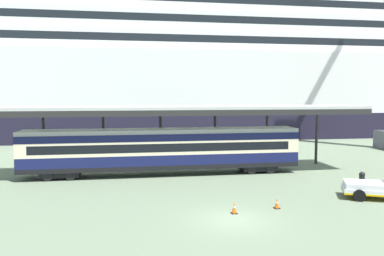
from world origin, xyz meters
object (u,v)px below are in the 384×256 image
traffic_cone_near (234,208)px  train_carriage (163,149)px  quay_bollard (362,177)px  traffic_cone_mid (277,203)px  cruise_ship (248,55)px

traffic_cone_near → train_carriage: bearing=105.1°
quay_bollard → traffic_cone_mid: bearing=-149.8°
traffic_cone_near → traffic_cone_mid: bearing=11.1°
traffic_cone_near → quay_bollard: quay_bollard is taller
traffic_cone_mid → quay_bollard: bearing=30.2°
cruise_ship → traffic_cone_mid: bearing=-105.1°
cruise_ship → quay_bollard: cruise_ship is taller
cruise_ship → traffic_cone_mid: (-13.05, -48.30, -14.26)m
cruise_ship → train_carriage: cruise_ship is taller
traffic_cone_mid → quay_bollard: 10.83m
traffic_cone_near → quay_bollard: bearing=26.1°
cruise_ship → traffic_cone_near: cruise_ship is taller
cruise_ship → quay_bollard: 45.26m
train_carriage → traffic_cone_near: (3.24, -12.01, -1.97)m
traffic_cone_near → traffic_cone_mid: size_ratio=1.07×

